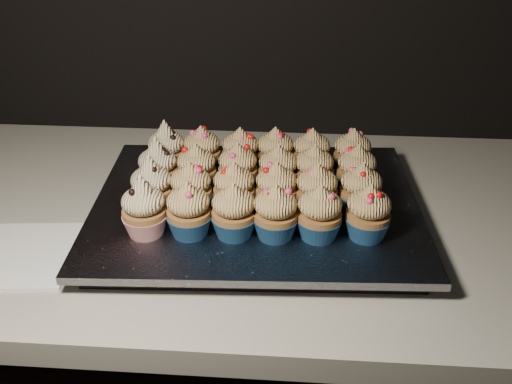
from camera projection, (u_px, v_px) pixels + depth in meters
The scene contains 28 objects.
worktop at pixel (363, 222), 0.93m from camera, with size 2.44×0.64×0.04m, color beige.
napkin at pixel (20, 255), 0.82m from camera, with size 0.16×0.16×0.00m, color white.
baking_tray at pixel (256, 213), 0.90m from camera, with size 0.46×0.35×0.02m, color black.
foil_lining at pixel (256, 204), 0.89m from camera, with size 0.50×0.39×0.01m, color silver.
cupcake_0 at pixel (144, 209), 0.79m from camera, with size 0.06×0.06×0.10m.
cupcake_1 at pixel (189, 211), 0.79m from camera, with size 0.06×0.06×0.08m.
cupcake_2 at pixel (234, 212), 0.79m from camera, with size 0.06×0.06×0.08m.
cupcake_3 at pixel (275, 213), 0.79m from camera, with size 0.06×0.06×0.08m.
cupcake_4 at pixel (319, 214), 0.78m from camera, with size 0.06×0.06×0.08m.
cupcake_5 at pixel (368, 213), 0.78m from camera, with size 0.06×0.06×0.08m.
cupcake_6 at pixel (152, 187), 0.84m from camera, with size 0.06×0.06×0.10m.
cupcake_7 at pixel (191, 190), 0.84m from camera, with size 0.06×0.06×0.08m.
cupcake_8 at pixel (234, 189), 0.84m from camera, with size 0.06×0.06×0.08m.
cupcake_9 at pixel (276, 189), 0.84m from camera, with size 0.06×0.06×0.08m.
cupcake_10 at pixel (317, 191), 0.84m from camera, with size 0.06×0.06×0.08m.
cupcake_11 at pixel (361, 190), 0.84m from camera, with size 0.06×0.06×0.08m.
cupcake_12 at pixel (158, 168), 0.89m from camera, with size 0.06×0.06×0.10m.
cupcake_13 at pixel (197, 170), 0.89m from camera, with size 0.06×0.06×0.08m.
cupcake_14 at pixel (238, 169), 0.90m from camera, with size 0.06×0.06×0.08m.
cupcake_15 at pixel (278, 171), 0.89m from camera, with size 0.06×0.06×0.08m.
cupcake_16 at pixel (314, 171), 0.89m from camera, with size 0.06×0.06×0.08m.
cupcake_17 at pixel (357, 171), 0.89m from camera, with size 0.06×0.06×0.08m.
cupcake_18 at pixel (166, 150), 0.95m from camera, with size 0.06×0.06×0.10m.
cupcake_19 at pixel (202, 151), 0.95m from camera, with size 0.06×0.06×0.08m.
cupcake_20 at pixel (240, 153), 0.95m from camera, with size 0.06×0.06×0.08m.
cupcake_21 at pixel (275, 153), 0.95m from camera, with size 0.06×0.06×0.08m.
cupcake_22 at pixel (312, 154), 0.94m from camera, with size 0.06×0.06×0.08m.
cupcake_23 at pixel (352, 154), 0.94m from camera, with size 0.06×0.06×0.08m.
Camera 1 is at (-0.12, 0.91, 1.39)m, focal length 40.00 mm.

